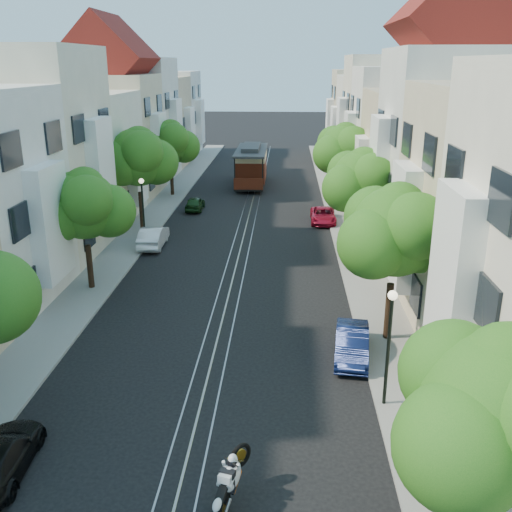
# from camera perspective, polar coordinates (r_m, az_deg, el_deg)

# --- Properties ---
(ground) EXTENTS (200.00, 200.00, 0.00)m
(ground) POSITION_cam_1_polar(r_m,az_deg,el_deg) (42.69, -0.85, 3.57)
(ground) COLOR black
(ground) RESTS_ON ground
(sidewalk_east) EXTENTS (2.50, 80.00, 0.12)m
(sidewalk_east) POSITION_cam_1_polar(r_m,az_deg,el_deg) (42.81, 8.89, 3.47)
(sidewalk_east) COLOR gray
(sidewalk_east) RESTS_ON ground
(sidewalk_west) EXTENTS (2.50, 80.00, 0.12)m
(sidewalk_west) POSITION_cam_1_polar(r_m,az_deg,el_deg) (43.75, -10.39, 3.72)
(sidewalk_west) COLOR gray
(sidewalk_west) RESTS_ON ground
(rail_left) EXTENTS (0.06, 80.00, 0.02)m
(rail_left) POSITION_cam_1_polar(r_m,az_deg,el_deg) (42.73, -1.59, 3.59)
(rail_left) COLOR gray
(rail_left) RESTS_ON ground
(rail_slot) EXTENTS (0.06, 80.00, 0.02)m
(rail_slot) POSITION_cam_1_polar(r_m,az_deg,el_deg) (42.69, -0.85, 3.58)
(rail_slot) COLOR gray
(rail_slot) RESTS_ON ground
(rail_right) EXTENTS (0.06, 80.00, 0.02)m
(rail_right) POSITION_cam_1_polar(r_m,az_deg,el_deg) (42.66, -0.12, 3.57)
(rail_right) COLOR gray
(rail_right) RESTS_ON ground
(lane_line) EXTENTS (0.08, 80.00, 0.01)m
(lane_line) POSITION_cam_1_polar(r_m,az_deg,el_deg) (42.69, -0.85, 3.57)
(lane_line) COLOR tan
(lane_line) RESTS_ON ground
(townhouses_east) EXTENTS (7.75, 72.00, 12.00)m
(townhouses_east) POSITION_cam_1_polar(r_m,az_deg,el_deg) (42.43, 15.56, 9.95)
(townhouses_east) COLOR beige
(townhouses_east) RESTS_ON ground
(townhouses_west) EXTENTS (7.75, 72.00, 11.76)m
(townhouses_west) POSITION_cam_1_polar(r_m,az_deg,el_deg) (43.99, -16.76, 10.00)
(townhouses_west) COLOR silver
(townhouses_west) RESTS_ON ground
(tree_e_a) EXTENTS (4.72, 3.87, 6.27)m
(tree_e_a) POSITION_cam_1_polar(r_m,az_deg,el_deg) (12.95, 23.43, -14.65)
(tree_e_a) COLOR black
(tree_e_a) RESTS_ON ground
(tree_e_b) EXTENTS (4.93, 4.08, 6.68)m
(tree_e_b) POSITION_cam_1_polar(r_m,az_deg,el_deg) (23.43, 13.87, 2.20)
(tree_e_b) COLOR black
(tree_e_b) RESTS_ON ground
(tree_e_c) EXTENTS (4.84, 3.99, 6.52)m
(tree_e_c) POSITION_cam_1_polar(r_m,az_deg,el_deg) (34.02, 10.57, 7.28)
(tree_e_c) COLOR black
(tree_e_c) RESTS_ON ground
(tree_e_d) EXTENTS (5.01, 4.16, 6.85)m
(tree_e_d) POSITION_cam_1_polar(r_m,az_deg,el_deg) (44.75, 8.85, 10.43)
(tree_e_d) COLOR black
(tree_e_d) RESTS_ON ground
(tree_w_b) EXTENTS (4.72, 3.87, 6.27)m
(tree_w_b) POSITION_cam_1_polar(r_m,az_deg,el_deg) (29.64, -16.73, 4.71)
(tree_w_b) COLOR black
(tree_w_b) RESTS_ON ground
(tree_w_c) EXTENTS (5.13, 4.28, 7.09)m
(tree_w_c) POSITION_cam_1_polar(r_m,az_deg,el_deg) (39.83, -11.64, 9.55)
(tree_w_c) COLOR black
(tree_w_c) RESTS_ON ground
(tree_w_d) EXTENTS (4.84, 3.99, 6.52)m
(tree_w_d) POSITION_cam_1_polar(r_m,az_deg,el_deg) (50.51, -8.52, 11.07)
(tree_w_d) COLOR black
(tree_w_d) RESTS_ON ground
(lamp_east) EXTENTS (0.32, 0.32, 4.16)m
(lamp_east) POSITION_cam_1_polar(r_m,az_deg,el_deg) (19.35, 13.23, -7.34)
(lamp_east) COLOR black
(lamp_east) RESTS_ON ground
(lamp_west) EXTENTS (0.32, 0.32, 4.16)m
(lamp_west) POSITION_cam_1_polar(r_m,az_deg,el_deg) (37.21, -11.27, 5.44)
(lamp_west) COLOR black
(lamp_west) RESTS_ON ground
(sportbike_rider) EXTENTS (0.86, 1.94, 1.40)m
(sportbike_rider) POSITION_cam_1_polar(r_m,az_deg,el_deg) (16.15, -2.57, -21.31)
(sportbike_rider) COLOR black
(sportbike_rider) RESTS_ON ground
(cable_car) EXTENTS (2.83, 9.04, 3.47)m
(cable_car) POSITION_cam_1_polar(r_m,az_deg,el_deg) (55.03, -0.47, 9.21)
(cable_car) COLOR black
(cable_car) RESTS_ON ground
(parked_car_e_mid) EXTENTS (1.68, 3.80, 1.21)m
(parked_car_e_mid) POSITION_cam_1_polar(r_m,az_deg,el_deg) (23.24, 9.57, -8.62)
(parked_car_e_mid) COLOR #0D1841
(parked_car_e_mid) RESTS_ON ground
(parked_car_e_far) EXTENTS (1.85, 3.92, 1.08)m
(parked_car_e_far) POSITION_cam_1_polar(r_m,az_deg,el_deg) (42.29, 6.73, 4.05)
(parked_car_e_far) COLOR maroon
(parked_car_e_far) RESTS_ON ground
(parked_car_w_near) EXTENTS (1.88, 4.00, 1.13)m
(parked_car_w_near) POSITION_cam_1_polar(r_m,az_deg,el_deg) (18.66, -24.18, -17.85)
(parked_car_w_near) COLOR black
(parked_car_w_near) RESTS_ON ground
(parked_car_w_mid) EXTENTS (1.47, 4.01, 1.31)m
(parked_car_w_mid) POSITION_cam_1_polar(r_m,az_deg,el_deg) (37.02, -10.24, 1.93)
(parked_car_w_mid) COLOR silver
(parked_car_w_mid) RESTS_ON ground
(parked_car_w_far) EXTENTS (1.31, 3.24, 1.10)m
(parked_car_w_far) POSITION_cam_1_polar(r_m,az_deg,el_deg) (45.87, -6.13, 5.25)
(parked_car_w_far) COLOR #153515
(parked_car_w_far) RESTS_ON ground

